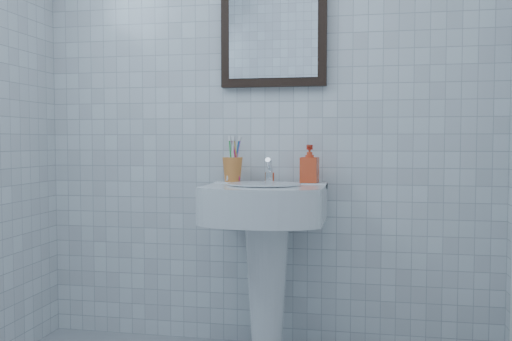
# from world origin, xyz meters

# --- Properties ---
(wall_back) EXTENTS (2.20, 0.02, 2.50)m
(wall_back) POSITION_xyz_m (0.00, 1.20, 1.25)
(wall_back) COLOR silver
(wall_back) RESTS_ON ground
(washbasin) EXTENTS (0.52, 0.38, 0.80)m
(washbasin) POSITION_xyz_m (0.04, 0.98, 0.54)
(washbasin) COLOR white
(washbasin) RESTS_ON ground
(faucet) EXTENTS (0.05, 0.10, 0.12)m
(faucet) POSITION_xyz_m (0.04, 1.08, 0.84)
(faucet) COLOR silver
(faucet) RESTS_ON washbasin
(toothbrush_cup) EXTENTS (0.12, 0.12, 0.11)m
(toothbrush_cup) POSITION_xyz_m (-0.14, 1.10, 0.85)
(toothbrush_cup) COLOR orange
(toothbrush_cup) RESTS_ON washbasin
(soap_dispenser) EXTENTS (0.08, 0.09, 0.17)m
(soap_dispenser) POSITION_xyz_m (0.22, 1.10, 0.88)
(soap_dispenser) COLOR red
(soap_dispenser) RESTS_ON washbasin
(wall_mirror) EXTENTS (0.50, 0.04, 0.62)m
(wall_mirror) POSITION_xyz_m (0.04, 1.18, 1.55)
(wall_mirror) COLOR black
(wall_mirror) RESTS_ON wall_back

